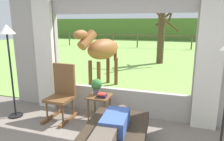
{
  "coord_description": "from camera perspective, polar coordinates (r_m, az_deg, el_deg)",
  "views": [
    {
      "loc": [
        1.17,
        -1.81,
        1.92
      ],
      "look_at": [
        0.0,
        1.8,
        1.05
      ],
      "focal_mm": 33.38,
      "sensor_mm": 36.0,
      "label": 1
    }
  ],
  "objects": [
    {
      "name": "back_wall_with_window",
      "position": [
        4.29,
        1.9,
        3.91
      ],
      "size": [
        5.2,
        0.12,
        2.55
      ],
      "color": "#9E998E",
      "rests_on": "ground_plane"
    },
    {
      "name": "rocking_chair",
      "position": [
        4.37,
        -13.52,
        -5.82
      ],
      "size": [
        0.5,
        0.7,
        1.12
      ],
      "rotation": [
        0.0,
        0.0,
        -0.04
      ],
      "color": "brown",
      "rests_on": "ground_plane"
    },
    {
      "name": "reclining_person",
      "position": [
        2.93,
        -0.26,
        -15.59
      ],
      "size": [
        0.38,
        1.44,
        0.22
      ],
      "rotation": [
        0.0,
        0.0,
        0.07
      ],
      "color": "#334C8C",
      "rests_on": "recliner_sofa"
    },
    {
      "name": "curtain_panel_left",
      "position": [
        4.92,
        -17.91,
        3.86
      ],
      "size": [
        0.44,
        0.1,
        2.4
      ],
      "primitive_type": "cube",
      "color": "beige",
      "rests_on": "ground_plane"
    },
    {
      "name": "horse",
      "position": [
        6.07,
        -2.85,
        5.66
      ],
      "size": [
        0.92,
        1.81,
        1.73
      ],
      "rotation": [
        0.0,
        0.0,
        2.82
      ],
      "color": "brown",
      "rests_on": "outdoor_pasture_lawn"
    },
    {
      "name": "distant_hill_ridge",
      "position": [
        24.85,
        15.56,
        10.81
      ],
      "size": [
        36.0,
        2.0,
        2.4
      ],
      "primitive_type": "cube",
      "color": "#4E7230",
      "rests_on": "ground_plane"
    },
    {
      "name": "pasture_fence_line",
      "position": [
        16.31,
        13.97,
        8.42
      ],
      "size": [
        16.1,
        0.1,
        1.1
      ],
      "color": "brown",
      "rests_on": "outdoor_pasture_lawn"
    },
    {
      "name": "pasture_tree",
      "position": [
        10.12,
        13.47,
        10.54
      ],
      "size": [
        1.65,
        1.37,
        3.54
      ],
      "color": "#4C3823",
      "rests_on": "outdoor_pasture_lawn"
    },
    {
      "name": "outdoor_pasture_lawn",
      "position": [
        15.14,
        13.46,
        5.33
      ],
      "size": [
        36.0,
        21.68,
        0.02
      ],
      "primitive_type": "cube",
      "color": "#759E47",
      "rests_on": "ground_plane"
    },
    {
      "name": "book_stack",
      "position": [
        4.04,
        -2.74,
        -6.79
      ],
      "size": [
        0.19,
        0.15,
        0.08
      ],
      "color": "#59336B",
      "rests_on": "side_table"
    },
    {
      "name": "side_table",
      "position": [
        4.17,
        -3.48,
        -8.09
      ],
      "size": [
        0.44,
        0.44,
        0.52
      ],
      "color": "brown",
      "rests_on": "ground_plane"
    },
    {
      "name": "floor_lamp_left",
      "position": [
        4.56,
        -26.61,
        6.64
      ],
      "size": [
        0.32,
        0.32,
        1.89
      ],
      "color": "black",
      "rests_on": "ground_plane"
    },
    {
      "name": "curtain_panel_right",
      "position": [
        4.03,
        25.05,
        1.39
      ],
      "size": [
        0.44,
        0.1,
        2.4
      ],
      "primitive_type": "cube",
      "color": "beige",
      "rests_on": "ground_plane"
    },
    {
      "name": "potted_plant",
      "position": [
        4.16,
        -4.26,
        -4.12
      ],
      "size": [
        0.22,
        0.22,
        0.32
      ],
      "color": "#4C5156",
      "rests_on": "side_table"
    }
  ]
}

